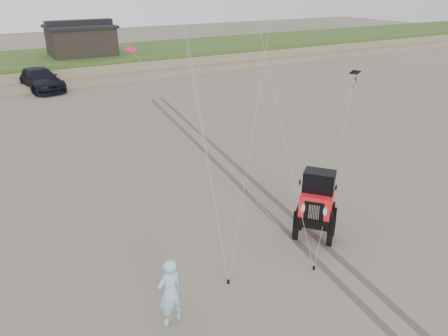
{
  "coord_description": "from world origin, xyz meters",
  "views": [
    {
      "loc": [
        -8.29,
        -9.01,
        8.57
      ],
      "look_at": [
        -1.3,
        3.0,
        2.6
      ],
      "focal_mm": 35.0,
      "sensor_mm": 36.0,
      "label": 1
    }
  ],
  "objects_px": {
    "man": "(170,292)",
    "truck_c": "(40,79)",
    "jeep": "(316,213)",
    "cabin": "(81,39)"
  },
  "relations": [
    {
      "from": "man",
      "to": "truck_c",
      "type": "bearing_deg",
      "value": -102.73
    },
    {
      "from": "cabin",
      "to": "jeep",
      "type": "height_order",
      "value": "cabin"
    },
    {
      "from": "truck_c",
      "to": "man",
      "type": "distance_m",
      "value": 30.97
    },
    {
      "from": "cabin",
      "to": "truck_c",
      "type": "height_order",
      "value": "cabin"
    },
    {
      "from": "truck_c",
      "to": "jeep",
      "type": "height_order",
      "value": "jeep"
    },
    {
      "from": "truck_c",
      "to": "jeep",
      "type": "relative_size",
      "value": 1.14
    },
    {
      "from": "cabin",
      "to": "truck_c",
      "type": "distance_m",
      "value": 8.52
    },
    {
      "from": "jeep",
      "to": "man",
      "type": "height_order",
      "value": "jeep"
    },
    {
      "from": "jeep",
      "to": "man",
      "type": "relative_size",
      "value": 2.75
    },
    {
      "from": "truck_c",
      "to": "jeep",
      "type": "distance_m",
      "value": 29.96
    }
  ]
}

